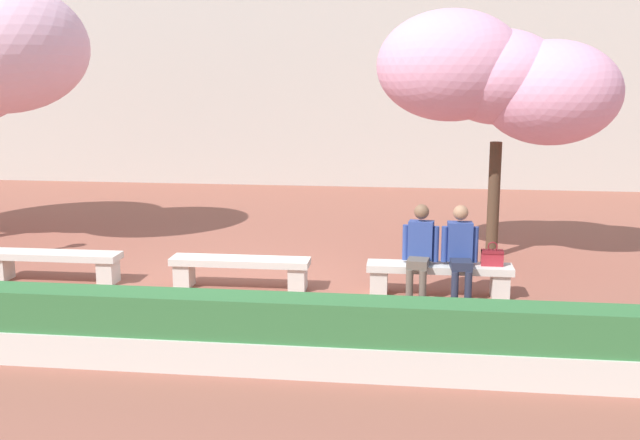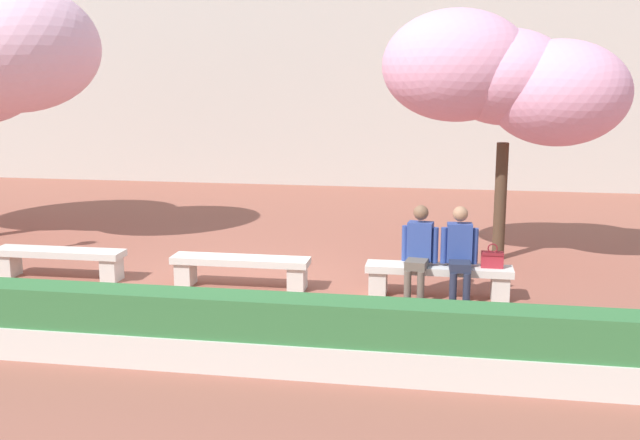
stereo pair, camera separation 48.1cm
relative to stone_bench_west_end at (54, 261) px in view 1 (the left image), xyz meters
The scene contains 10 objects.
ground_plane 2.87m from the stone_bench_west_end, ahead, with size 100.00×100.00×0.00m, color #8E5142.
building_facade 13.18m from the stone_bench_west_end, 76.75° to the left, with size 28.00×4.00×9.27m, color #B7B2A8.
stone_bench_west_end is the anchor object (origin of this frame).
stone_bench_near_west 2.85m from the stone_bench_west_end, ahead, with size 2.03×0.44×0.45m.
stone_bench_center 5.71m from the stone_bench_west_end, ahead, with size 2.03×0.44×0.45m.
person_seated_left 5.44m from the stone_bench_west_end, ahead, with size 0.51×0.71×1.29m.
person_seated_right 5.99m from the stone_bench_west_end, ahead, with size 0.51×0.70×1.29m.
handbag 6.43m from the stone_bench_west_end, ahead, with size 0.30×0.15×0.34m.
cherry_tree_main 7.50m from the stone_bench_west_end, 18.93° to the left, with size 3.90×2.32×4.09m.
planter_hedge_foreground 4.11m from the stone_bench_west_end, 45.97° to the right, with size 11.88×0.50×0.80m.
Camera 1 is at (2.47, -10.27, 3.07)m, focal length 42.00 mm.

